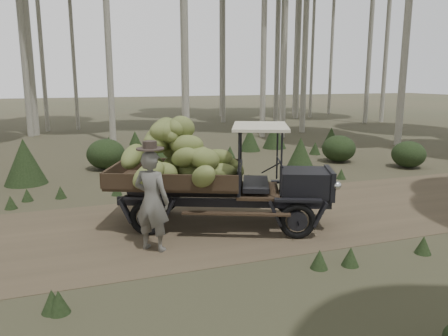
{
  "coord_description": "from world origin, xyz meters",
  "views": [
    {
      "loc": [
        -1.78,
        -7.85,
        2.83
      ],
      "look_at": [
        0.96,
        -0.15,
        1.13
      ],
      "focal_mm": 35.0,
      "sensor_mm": 36.0,
      "label": 1
    }
  ],
  "objects": [
    {
      "name": "dirt_track",
      "position": [
        0.0,
        0.0,
        0.0
      ],
      "size": [
        70.0,
        4.0,
        0.01
      ],
      "primitive_type": "cube",
      "color": "brown",
      "rests_on": "ground"
    },
    {
      "name": "farmer",
      "position": [
        -0.59,
        -0.97,
        0.87
      ],
      "size": [
        0.73,
        0.71,
        1.84
      ],
      "rotation": [
        0.0,
        0.0,
        2.43
      ],
      "color": "#625F59",
      "rests_on": "ground"
    },
    {
      "name": "ground",
      "position": [
        0.0,
        0.0,
        0.0
      ],
      "size": [
        120.0,
        120.0,
        0.0
      ],
      "primitive_type": "plane",
      "color": "#473D2B",
      "rests_on": "ground"
    },
    {
      "name": "banana_truck",
      "position": [
        0.49,
        -0.04,
        1.26
      ],
      "size": [
        4.44,
        2.95,
        2.21
      ],
      "rotation": [
        0.0,
        0.0,
        -0.41
      ],
      "color": "black",
      "rests_on": "ground"
    },
    {
      "name": "undergrowth",
      "position": [
        0.24,
        0.85,
        0.49
      ],
      "size": [
        22.61,
        21.03,
        1.28
      ],
      "color": "#233319",
      "rests_on": "ground"
    }
  ]
}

